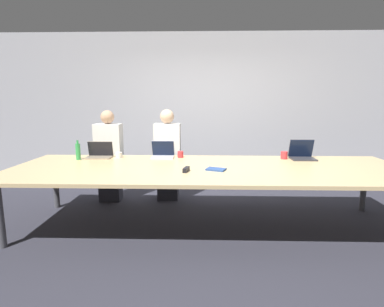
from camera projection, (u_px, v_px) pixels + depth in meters
The scene contains 14 objects.
ground_plane at pixel (208, 226), 3.75m from camera, with size 24.00×24.00×0.00m, color #2D2D38.
curtain_wall at pixel (206, 109), 5.69m from camera, with size 12.00×0.06×2.80m.
conference_table at pixel (209, 171), 3.63m from camera, with size 4.79×1.59×0.76m.
laptop_far_right at pixel (302, 153), 4.13m from camera, with size 0.33×0.27×0.27m.
cup_far_right at pixel (284, 155), 4.13m from camera, with size 0.09×0.09×0.10m.
laptop_far_midleft at pixel (163, 153), 4.24m from camera, with size 0.32×0.25×0.24m.
person_far_midleft at pixel (168, 156), 4.69m from camera, with size 0.40×0.24×1.42m.
cup_far_midleft at pixel (180, 154), 4.24m from camera, with size 0.08×0.08×0.09m.
laptop_far_left at pixel (100, 153), 4.22m from camera, with size 0.35×0.22×0.23m.
person_far_left at pixel (109, 158), 4.64m from camera, with size 0.40×0.24×1.41m.
cup_far_left at pixel (119, 155), 4.22m from camera, with size 0.09×0.09×0.08m.
bottle_far_left at pixel (78, 151), 4.07m from camera, with size 0.06×0.06×0.27m.
stapler at pixel (186, 169), 3.39m from camera, with size 0.08×0.16×0.05m.
notebook at pixel (216, 169), 3.47m from camera, with size 0.25×0.21×0.02m.
Camera 1 is at (-0.10, -3.54, 1.54)m, focal length 28.00 mm.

